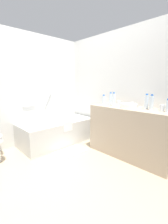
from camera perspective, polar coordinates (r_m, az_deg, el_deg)
The scene contains 16 objects.
ground_plane at distance 2.60m, azimuth -7.67°, elevation -19.20°, with size 3.68×3.68×0.00m, color tan.
wall_back_tiled at distance 3.45m, azimuth -21.47°, elevation 7.64°, with size 3.08×0.10×2.31m, color silver.
wall_right_mirror at distance 3.27m, azimuth 12.18°, elevation 8.01°, with size 0.10×2.99×2.31m, color silver.
bathtub at distance 3.45m, azimuth -9.99°, elevation -6.82°, with size 1.57×0.76×1.10m.
vanity_counter at distance 2.85m, azimuth 16.77°, elevation -7.22°, with size 0.53×1.45×0.88m, color tan.
sink_basin at distance 2.77m, azimuth 16.22°, elevation 2.37°, with size 0.28×0.28×0.07m, color white.
sink_faucet at distance 2.91m, azimuth 17.91°, elevation 2.75°, with size 0.13×0.15×0.09m.
water_bottle_0 at distance 3.03m, azimuth 9.83°, elevation 4.83°, with size 0.06×0.06×0.24m.
water_bottle_1 at distance 3.07m, azimuth 7.28°, elevation 4.50°, with size 0.06×0.06×0.19m.
water_bottle_2 at distance 2.53m, azimuth 28.67°, elevation 2.03°, with size 0.06×0.06×0.20m.
water_bottle_3 at distance 2.67m, azimuth 22.16°, elevation 3.52°, with size 0.06×0.06×0.25m.
water_bottle_4 at distance 2.92m, azimuth 10.98°, elevation 4.64°, with size 0.06×0.06×0.25m.
water_bottle_5 at distance 2.61m, azimuth 23.76°, elevation 3.21°, with size 0.06×0.06×0.25m.
drinking_glass_0 at distance 2.58m, azimuth 27.00°, elevation 1.34°, with size 0.07×0.07×0.10m, color white.
drinking_glass_1 at distance 2.88m, azimuth 12.68°, elevation 3.14°, with size 0.07×0.07×0.10m, color white.
bath_mat at distance 3.04m, azimuth -5.18°, elevation -14.41°, with size 0.59×0.34×0.01m, color white.
Camera 1 is at (-1.30, -1.85, 1.29)m, focal length 24.63 mm.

